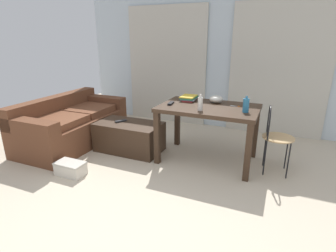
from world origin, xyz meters
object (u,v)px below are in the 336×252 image
at_px(bowl, 216,99).
at_px(tv_remote_primary, 121,121).
at_px(craft_table, 209,114).
at_px(wire_chair, 274,131).
at_px(bottle_far, 246,105).
at_px(coffee_table, 129,137).
at_px(shoebox, 71,168).
at_px(tv_remote_on_table, 171,103).
at_px(scissors, 236,106).
at_px(book_stack, 189,98).
at_px(bottle_near, 200,104).
at_px(couch, 71,125).

bearing_deg(bowl, tv_remote_primary, -164.52).
bearing_deg(craft_table, tv_remote_primary, -173.97).
height_order(craft_table, tv_remote_primary, craft_table).
relative_size(wire_chair, bottle_far, 4.35).
bearing_deg(coffee_table, shoebox, -106.15).
distance_m(tv_remote_on_table, scissors, 0.85).
height_order(bottle_far, book_stack, bottle_far).
bearing_deg(book_stack, craft_table, -30.96).
bearing_deg(coffee_table, book_stack, 23.72).
height_order(wire_chair, scissors, wire_chair).
bearing_deg(craft_table, wire_chair, -0.23).
bearing_deg(bottle_near, tv_remote_on_table, 161.87).
height_order(coffee_table, tv_remote_on_table, tv_remote_on_table).
bearing_deg(coffee_table, tv_remote_on_table, 3.87).
xyz_separation_m(craft_table, scissors, (0.33, 0.13, 0.11)).
bearing_deg(tv_remote_primary, couch, -140.67).
xyz_separation_m(craft_table, bottle_near, (-0.05, -0.24, 0.19)).
relative_size(bottle_far, scissors, 1.55).
bearing_deg(tv_remote_on_table, shoebox, -140.91).
bearing_deg(book_stack, scissors, -6.38).
relative_size(craft_table, tv_remote_on_table, 7.73).
relative_size(bowl, book_stack, 0.64).
distance_m(couch, bottle_near, 2.16).
xyz_separation_m(tv_remote_primary, shoebox, (-0.14, -0.94, -0.35)).
xyz_separation_m(bottle_far, book_stack, (-0.82, 0.31, -0.05)).
xyz_separation_m(couch, coffee_table, (0.99, 0.10, -0.08)).
distance_m(craft_table, bowl, 0.28).
relative_size(craft_table, bowl, 6.89).
xyz_separation_m(couch, bottle_near, (2.08, -0.01, 0.55)).
bearing_deg(bottle_near, scissors, 45.25).
relative_size(bowl, tv_remote_primary, 1.05).
bearing_deg(bottle_near, book_stack, 123.89).
xyz_separation_m(book_stack, scissors, (0.67, -0.08, -0.03)).
relative_size(book_stack, tv_remote_primary, 1.65).
height_order(coffee_table, bowl, bowl).
bearing_deg(tv_remote_on_table, bowl, 23.57).
xyz_separation_m(craft_table, tv_remote_primary, (-1.27, -0.13, -0.22)).
bearing_deg(tv_remote_primary, scissors, 42.22).
distance_m(bottle_near, shoebox, 1.77).
distance_m(book_stack, tv_remote_primary, 1.05).
relative_size(wire_chair, bowl, 4.65).
distance_m(scissors, tv_remote_primary, 1.65).
bearing_deg(coffee_table, bottle_far, 1.27).
height_order(bowl, book_stack, bowl).
xyz_separation_m(couch, scissors, (2.46, 0.37, 0.46)).
relative_size(coffee_table, bottle_near, 4.77).
bearing_deg(scissors, bottle_near, -134.75).
bearing_deg(shoebox, bottle_near, 31.37).
bearing_deg(book_stack, couch, -166.04).
distance_m(bottle_near, scissors, 0.53).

